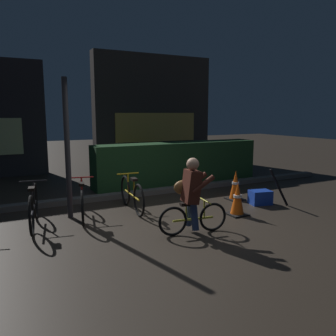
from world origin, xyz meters
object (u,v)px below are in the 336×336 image
traffic_cone_far (235,185)px  closed_umbrella (279,187)px  blue_crate (260,197)px  parked_bike_left_mid (33,207)px  traffic_cone_near (237,199)px  parked_bike_center_right (132,194)px  cyclist (191,196)px  street_post (67,149)px  parked_bike_center_left (82,200)px

traffic_cone_far → closed_umbrella: closed_umbrella is taller
traffic_cone_far → blue_crate: bearing=-68.1°
parked_bike_left_mid → traffic_cone_near: (3.55, -1.07, -0.03)m
parked_bike_left_mid → blue_crate: 4.55m
parked_bike_left_mid → closed_umbrella: size_ratio=1.93×
parked_bike_center_right → traffic_cone_near: 2.09m
cyclist → street_post: bearing=139.8°
blue_crate → cyclist: size_ratio=0.35×
parked_bike_left_mid → closed_umbrella: closed_umbrella is taller
cyclist → parked_bike_center_right: bearing=110.1°
street_post → traffic_cone_far: bearing=-5.3°
parked_bike_left_mid → traffic_cone_far: size_ratio=2.43×
blue_crate → closed_umbrella: closed_umbrella is taller
parked_bike_left_mid → closed_umbrella: (4.77, -0.92, 0.05)m
parked_bike_center_right → traffic_cone_far: 2.41m
blue_crate → closed_umbrella: 0.44m
parked_bike_left_mid → traffic_cone_near: parked_bike_left_mid is taller
parked_bike_center_left → parked_bike_center_right: bearing=-73.9°
parked_bike_left_mid → traffic_cone_far: parked_bike_left_mid is taller
traffic_cone_near → cyclist: cyclist is taller
parked_bike_left_mid → blue_crate: size_ratio=3.72×
parked_bike_left_mid → traffic_cone_near: bearing=-97.2°
street_post → cyclist: bearing=-48.2°
parked_bike_center_right → traffic_cone_far: size_ratio=2.32×
traffic_cone_far → cyclist: cyclist is taller
street_post → parked_bike_left_mid: 1.17m
parked_bike_left_mid → cyclist: (2.24, -1.54, 0.28)m
traffic_cone_near → blue_crate: traffic_cone_near is taller
parked_bike_left_mid → street_post: bearing=-61.2°
parked_bike_center_left → parked_bike_center_right: (1.01, 0.06, -0.01)m
blue_crate → parked_bike_center_left: bearing=167.9°
street_post → parked_bike_center_left: 0.98m
traffic_cone_far → cyclist: size_ratio=0.54×
parked_bike_center_left → traffic_cone_far: (3.41, -0.21, -0.01)m
parked_bike_center_left → blue_crate: bearing=-89.3°
traffic_cone_near → parked_bike_center_left: bearing=156.4°
parked_bike_left_mid → parked_bike_center_left: parked_bike_left_mid is taller
parked_bike_left_mid → closed_umbrella: 4.85m
parked_bike_center_left → cyclist: cyclist is taller
traffic_cone_far → blue_crate: size_ratio=1.53×
traffic_cone_far → cyclist: 2.50m
closed_umbrella → traffic_cone_far: bearing=-26.4°
parked_bike_center_left → cyclist: 2.16m
street_post → parked_bike_center_left: bearing=-31.3°
parked_bike_center_left → traffic_cone_near: (2.69, -1.18, -0.02)m
parked_bike_left_mid → parked_bike_center_right: (1.87, 0.17, -0.02)m
traffic_cone_far → cyclist: (-2.03, -1.43, 0.30)m
parked_bike_center_left → cyclist: (1.38, -1.64, 0.29)m
parked_bike_center_right → traffic_cone_near: bearing=-121.6°
blue_crate → cyclist: (-2.26, -0.87, 0.48)m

